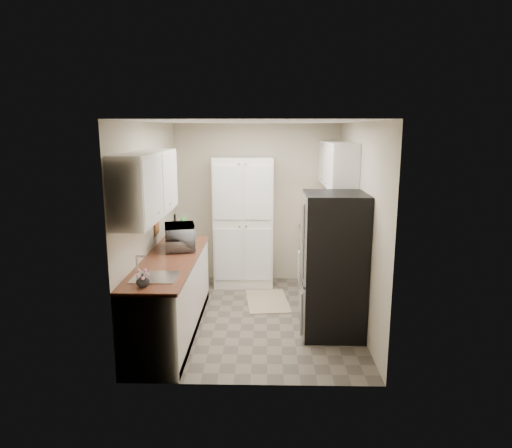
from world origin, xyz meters
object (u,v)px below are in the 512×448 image
electric_range (327,274)px  wine_bottle (175,228)px  toaster_oven (327,223)px  microwave (180,237)px  pantry_cabinet (244,222)px  refrigerator (333,265)px

electric_range → wine_bottle: (-2.08, 0.14, 0.60)m
toaster_oven → microwave: bearing=-175.9°
pantry_cabinet → refrigerator: (1.14, -1.73, -0.15)m
electric_range → refrigerator: 0.88m
pantry_cabinet → refrigerator: bearing=-56.5°
electric_range → wine_bottle: size_ratio=3.53×
pantry_cabinet → wine_bottle: pantry_cabinet is taller
pantry_cabinet → toaster_oven: (1.26, -0.18, 0.03)m
pantry_cabinet → microwave: 1.49m
pantry_cabinet → electric_range: (1.17, -0.93, -0.52)m
electric_range → toaster_oven: bearing=83.2°
electric_range → microwave: microwave is taller
refrigerator → toaster_oven: refrigerator is taller
electric_range → microwave: size_ratio=2.06×
pantry_cabinet → electric_range: size_ratio=1.77×
electric_range → toaster_oven: 0.93m
electric_range → refrigerator: (-0.03, -0.80, 0.37)m
wine_bottle → refrigerator: bearing=-24.7°
microwave → pantry_cabinet: bearing=-42.9°
refrigerator → wine_bottle: refrigerator is taller
refrigerator → microwave: (-1.89, 0.44, 0.22)m
microwave → electric_range: bearing=-92.1°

